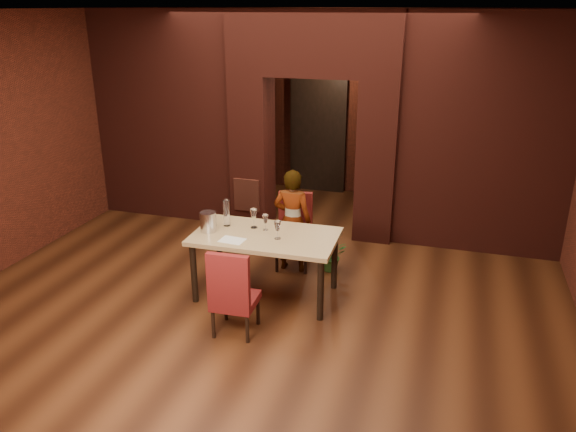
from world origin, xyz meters
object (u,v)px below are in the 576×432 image
object	(u,v)px
dining_table	(266,265)
chair_near	(235,290)
wine_glass_b	(265,222)
water_bottle	(227,212)
chair_far	(293,232)
wine_glass_a	(254,219)
wine_bucket	(208,222)
wine_glass_c	(277,230)
person_seated	(292,221)
potted_plant	(331,255)

from	to	relation	value
dining_table	chair_near	bearing A→B (deg)	-93.97
dining_table	wine_glass_b	xyz separation A→B (m)	(-0.04, 0.13, 0.48)
water_bottle	chair_far	bearing A→B (deg)	48.00
wine_glass_a	wine_bucket	bearing A→B (deg)	-151.51
wine_glass_c	chair_far	bearing A→B (deg)	94.90
person_seated	wine_glass_b	bearing A→B (deg)	77.56
potted_plant	chair_far	bearing A→B (deg)	-173.91
wine_bucket	chair_far	bearing A→B (deg)	50.38
wine_bucket	water_bottle	bearing A→B (deg)	58.83
wine_glass_a	dining_table	bearing A→B (deg)	-38.91
potted_plant	person_seated	bearing A→B (deg)	-167.37
chair_far	wine_glass_a	size ratio (longest dim) A/B	4.21
wine_glass_b	potted_plant	distance (m)	1.18
person_seated	wine_glass_b	size ratio (longest dim) A/B	7.12
wine_glass_b	wine_glass_c	size ratio (longest dim) A/B	0.90
wine_bucket	dining_table	bearing A→B (deg)	8.19
wine_glass_a	wine_glass_c	bearing A→B (deg)	-32.50
chair_far	chair_near	xyz separation A→B (m)	(-0.14, -1.67, -0.00)
dining_table	chair_near	size ratio (longest dim) A/B	1.71
chair_near	wine_bucket	distance (m)	1.06
chair_far	wine_glass_b	distance (m)	0.80
chair_far	chair_near	world-z (taller)	chair_far
wine_glass_b	potted_plant	xyz separation A→B (m)	(0.64, 0.74, -0.66)
wine_glass_b	wine_bucket	xyz separation A→B (m)	(-0.62, -0.23, 0.02)
dining_table	potted_plant	bearing A→B (deg)	54.80
dining_table	water_bottle	bearing A→B (deg)	165.13
water_bottle	person_seated	bearing A→B (deg)	45.36
chair_near	wine_bucket	xyz separation A→B (m)	(-0.62, 0.75, 0.41)
wine_glass_b	person_seated	bearing A→B (deg)	77.44
wine_glass_b	water_bottle	bearing A→B (deg)	-179.82
dining_table	wine_bucket	distance (m)	0.84
wine_glass_c	wine_bucket	size ratio (longest dim) A/B	0.90
wine_glass_b	wine_glass_c	bearing A→B (deg)	-44.00
chair_near	wine_glass_b	xyz separation A→B (m)	(-0.00, 0.98, 0.39)
wine_glass_a	wine_glass_b	distance (m)	0.16
chair_far	wine_glass_a	bearing A→B (deg)	-121.34
wine_glass_a	wine_glass_b	xyz separation A→B (m)	(0.15, -0.03, -0.02)
wine_bucket	wine_glass_b	bearing A→B (deg)	20.02
water_bottle	chair_near	bearing A→B (deg)	-63.57
chair_far	wine_bucket	world-z (taller)	wine_bucket
wine_glass_a	wine_glass_c	xyz separation A→B (m)	(0.37, -0.23, -0.01)
wine_glass_c	person_seated	bearing A→B (deg)	95.00
wine_bucket	potted_plant	xyz separation A→B (m)	(1.26, 0.97, -0.68)
wine_glass_c	potted_plant	bearing A→B (deg)	66.16
chair_far	wine_glass_b	bearing A→B (deg)	-108.89
chair_near	water_bottle	distance (m)	1.18
wine_glass_a	water_bottle	world-z (taller)	water_bottle
wine_glass_b	water_bottle	world-z (taller)	water_bottle
chair_far	wine_glass_b	xyz separation A→B (m)	(-0.14, -0.69, 0.38)
dining_table	water_bottle	world-z (taller)	water_bottle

